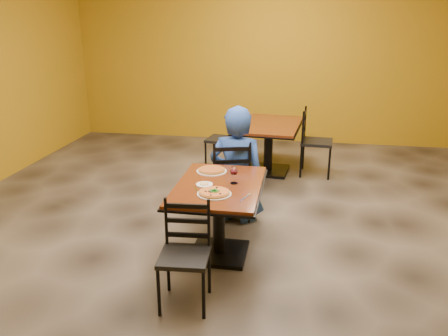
% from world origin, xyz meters
% --- Properties ---
extents(floor, '(7.00, 8.00, 0.01)m').
position_xyz_m(floor, '(0.00, 0.00, 0.00)').
color(floor, black).
rests_on(floor, ground).
extents(wall_back, '(7.00, 0.01, 3.00)m').
position_xyz_m(wall_back, '(0.00, 4.00, 1.50)').
color(wall_back, '#A77412').
rests_on(wall_back, ground).
extents(table_main, '(0.83, 1.23, 0.75)m').
position_xyz_m(table_main, '(0.00, -0.50, 0.56)').
color(table_main, '#5B200E').
rests_on(table_main, floor).
extents(table_second, '(1.03, 1.42, 0.75)m').
position_xyz_m(table_second, '(0.27, 2.14, 0.56)').
color(table_second, '#5B200E').
rests_on(table_second, floor).
extents(chair_main_near, '(0.42, 0.42, 0.87)m').
position_xyz_m(chair_main_near, '(-0.13, -1.36, 0.44)').
color(chair_main_near, black).
rests_on(chair_main_near, floor).
extents(chair_main_far, '(0.54, 0.54, 0.97)m').
position_xyz_m(chair_main_far, '(-0.04, 0.42, 0.48)').
color(chair_main_far, black).
rests_on(chair_main_far, floor).
extents(chair_second_left, '(0.49, 0.49, 0.94)m').
position_xyz_m(chair_second_left, '(-0.44, 2.14, 0.47)').
color(chair_second_left, black).
rests_on(chair_second_left, floor).
extents(chair_second_right, '(0.48, 0.48, 0.99)m').
position_xyz_m(chair_second_right, '(0.99, 2.14, 0.50)').
color(chair_second_right, black).
rests_on(chair_second_right, floor).
extents(diner, '(0.69, 0.49, 1.34)m').
position_xyz_m(diner, '(0.05, 0.40, 0.67)').
color(diner, '#1C369C').
rests_on(diner, floor).
extents(plate_main, '(0.31, 0.31, 0.01)m').
position_xyz_m(plate_main, '(0.01, -0.76, 0.76)').
color(plate_main, white).
rests_on(plate_main, table_main).
extents(pizza_main, '(0.28, 0.28, 0.02)m').
position_xyz_m(pizza_main, '(0.01, -0.76, 0.77)').
color(pizza_main, '#9A290B').
rests_on(pizza_main, plate_main).
extents(plate_far, '(0.31, 0.31, 0.01)m').
position_xyz_m(plate_far, '(-0.14, -0.14, 0.76)').
color(plate_far, white).
rests_on(plate_far, table_main).
extents(pizza_far, '(0.28, 0.28, 0.02)m').
position_xyz_m(pizza_far, '(-0.14, -0.14, 0.77)').
color(pizza_far, '#BD6424').
rests_on(pizza_far, plate_far).
extents(side_plate, '(0.16, 0.16, 0.01)m').
position_xyz_m(side_plate, '(-0.13, -0.54, 0.76)').
color(side_plate, white).
rests_on(side_plate, table_main).
extents(dip, '(0.09, 0.09, 0.01)m').
position_xyz_m(dip, '(-0.13, -0.54, 0.76)').
color(dip, tan).
rests_on(dip, side_plate).
extents(wine_glass, '(0.08, 0.08, 0.18)m').
position_xyz_m(wine_glass, '(0.14, -0.44, 0.84)').
color(wine_glass, white).
rests_on(wine_glass, table_main).
extents(fork, '(0.10, 0.18, 0.00)m').
position_xyz_m(fork, '(-0.16, -0.70, 0.75)').
color(fork, silver).
rests_on(fork, table_main).
extents(knife, '(0.09, 0.20, 0.00)m').
position_xyz_m(knife, '(0.29, -0.78, 0.75)').
color(knife, silver).
rests_on(knife, table_main).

